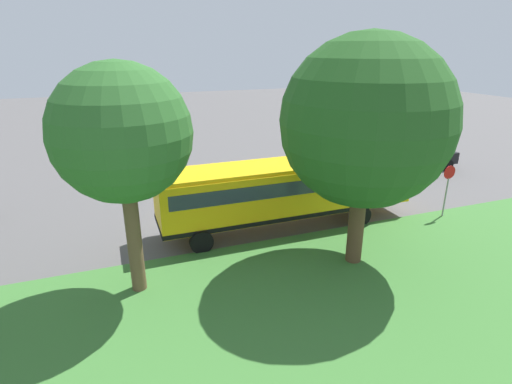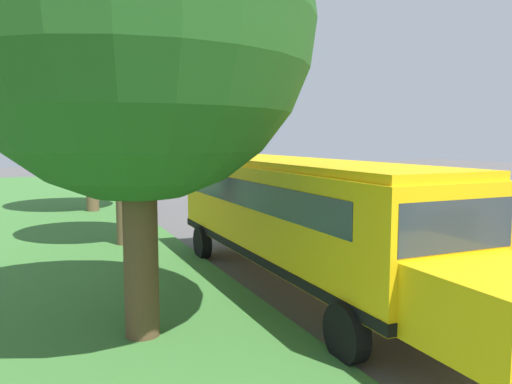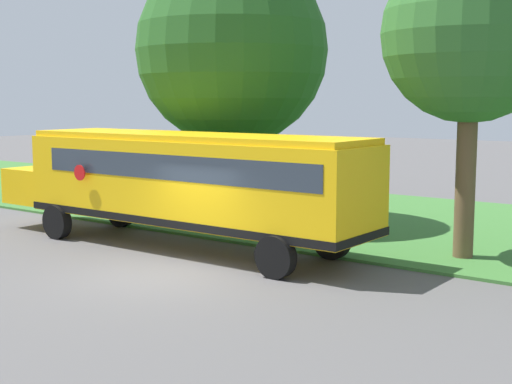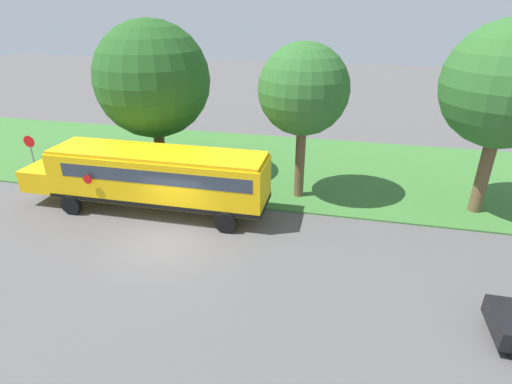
{
  "view_description": "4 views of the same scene",
  "coord_description": "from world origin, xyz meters",
  "px_view_note": "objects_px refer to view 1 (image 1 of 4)",
  "views": [
    {
      "loc": [
        -18.84,
        5.45,
        8.2
      ],
      "look_at": [
        -1.73,
        -0.93,
        1.55
      ],
      "focal_mm": 28.0,
      "sensor_mm": 36.0,
      "label": 1
    },
    {
      "loc": [
        -8.46,
        -12.15,
        3.67
      ],
      "look_at": [
        -1.6,
        3.65,
        1.84
      ],
      "focal_mm": 35.0,
      "sensor_mm": 36.0,
      "label": 2
    },
    {
      "loc": [
        11.55,
        11.54,
        4.05
      ],
      "look_at": [
        -2.54,
        0.98,
        1.78
      ],
      "focal_mm": 50.0,
      "sensor_mm": 36.0,
      "label": 3
    },
    {
      "loc": [
        13.47,
        7.13,
        9.42
      ],
      "look_at": [
        -2.75,
        3.45,
        1.53
      ],
      "focal_mm": 28.0,
      "sensor_mm": 36.0,
      "label": 4
    }
  ],
  "objects_px": {
    "pickup_truck": "(422,154)",
    "oak_tree_beside_bus": "(371,121)",
    "stop_sign": "(447,185)",
    "school_bus": "(277,190)",
    "oak_tree_roadside_mid": "(127,137)"
  },
  "relations": [
    {
      "from": "pickup_truck",
      "to": "oak_tree_beside_bus",
      "type": "height_order",
      "value": "oak_tree_beside_bus"
    },
    {
      "from": "pickup_truck",
      "to": "stop_sign",
      "type": "relative_size",
      "value": 1.97
    },
    {
      "from": "school_bus",
      "to": "stop_sign",
      "type": "height_order",
      "value": "school_bus"
    },
    {
      "from": "oak_tree_beside_bus",
      "to": "stop_sign",
      "type": "distance_m",
      "value": 8.13
    },
    {
      "from": "pickup_truck",
      "to": "stop_sign",
      "type": "height_order",
      "value": "stop_sign"
    },
    {
      "from": "school_bus",
      "to": "oak_tree_roadside_mid",
      "type": "relative_size",
      "value": 1.57
    },
    {
      "from": "stop_sign",
      "to": "oak_tree_roadside_mid",
      "type": "bearing_deg",
      "value": 95.05
    },
    {
      "from": "school_bus",
      "to": "oak_tree_roadside_mid",
      "type": "distance_m",
      "value": 8.16
    },
    {
      "from": "pickup_truck",
      "to": "stop_sign",
      "type": "bearing_deg",
      "value": 145.11
    },
    {
      "from": "school_bus",
      "to": "pickup_truck",
      "type": "xyz_separation_m",
      "value": [
        5.42,
        -13.51,
        -0.85
      ]
    },
    {
      "from": "oak_tree_roadside_mid",
      "to": "stop_sign",
      "type": "height_order",
      "value": "oak_tree_roadside_mid"
    },
    {
      "from": "oak_tree_beside_bus",
      "to": "oak_tree_roadside_mid",
      "type": "bearing_deg",
      "value": 82.94
    },
    {
      "from": "school_bus",
      "to": "oak_tree_roadside_mid",
      "type": "height_order",
      "value": "oak_tree_roadside_mid"
    },
    {
      "from": "stop_sign",
      "to": "school_bus",
      "type": "bearing_deg",
      "value": 77.39
    },
    {
      "from": "oak_tree_beside_bus",
      "to": "stop_sign",
      "type": "xyz_separation_m",
      "value": [
        2.35,
        -6.69,
        -3.98
      ]
    }
  ]
}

